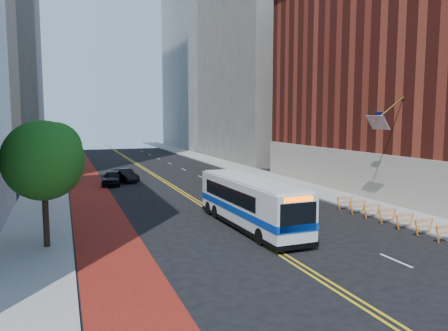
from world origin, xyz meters
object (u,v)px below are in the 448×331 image
car_c (72,166)px  street_tree (44,157)px  car_b (125,175)px  transit_bus (250,202)px  car_a (112,178)px

car_c → street_tree: bearing=-98.3°
car_b → transit_bus: bearing=-94.3°
transit_bus → street_tree: bearing=-179.6°
car_a → car_b: (1.54, 1.69, -0.07)m
street_tree → car_a: bearing=75.3°
street_tree → transit_bus: size_ratio=0.59×
car_b → car_c: (-5.22, 11.53, 0.08)m
car_a → car_c: bearing=118.1°
transit_bus → car_a: bearing=104.9°
street_tree → car_c: size_ratio=1.24×
street_tree → car_a: 22.54m
transit_bus → car_c: bearing=104.5°
street_tree → car_b: 24.56m
transit_bus → car_a: transit_bus is taller
street_tree → car_a: street_tree is taller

